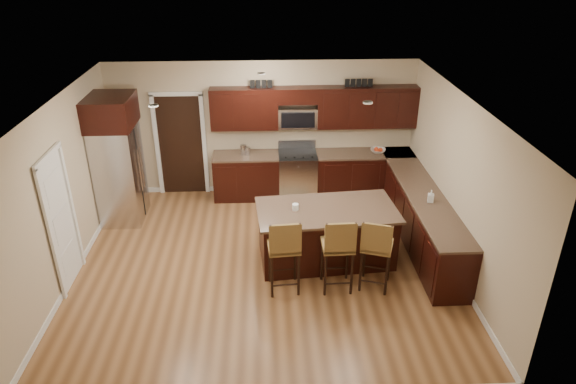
{
  "coord_description": "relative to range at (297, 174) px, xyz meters",
  "views": [
    {
      "loc": [
        0.04,
        -6.98,
        4.77
      ],
      "look_at": [
        0.39,
        0.4,
        1.1
      ],
      "focal_mm": 32.0,
      "sensor_mm": 36.0,
      "label": 1
    }
  ],
  "objects": [
    {
      "name": "pantry_door",
      "position": [
        -3.66,
        -2.75,
        0.55
      ],
      "size": [
        0.03,
        0.8,
        2.04
      ],
      "primitive_type": "cube",
      "color": "white",
      "rests_on": "floor"
    },
    {
      "name": "soap_bottle",
      "position": [
        2.02,
        -2.16,
        0.55
      ],
      "size": [
        0.11,
        0.12,
        0.21
      ],
      "primitive_type": "imported",
      "rotation": [
        0.0,
        0.0,
        -0.27
      ],
      "color": "#B2B2B2",
      "rests_on": "base_cabinets"
    },
    {
      "name": "microwave",
      "position": [
        0.0,
        0.15,
        1.15
      ],
      "size": [
        0.76,
        0.31,
        0.4
      ],
      "primitive_type": "cube",
      "color": "silver",
      "rests_on": "upper_cabinets"
    },
    {
      "name": "refrigerator",
      "position": [
        -3.3,
        -0.77,
        0.73
      ],
      "size": [
        0.79,
        0.97,
        2.35
      ],
      "color": "silver",
      "rests_on": "floor"
    },
    {
      "name": "stool_left",
      "position": [
        -0.4,
        -3.18,
        0.29
      ],
      "size": [
        0.49,
        0.49,
        1.22
      ],
      "rotation": [
        0.0,
        0.0,
        0.08
      ],
      "color": "olive",
      "rests_on": "floor"
    },
    {
      "name": "wall_back",
      "position": [
        -0.68,
        0.3,
        0.88
      ],
      "size": [
        6.0,
        0.0,
        6.0
      ],
      "primitive_type": "plane",
      "rotation": [
        1.57,
        0.0,
        0.0
      ],
      "color": "tan",
      "rests_on": "floor"
    },
    {
      "name": "wall_left",
      "position": [
        -3.68,
        -2.45,
        0.88
      ],
      "size": [
        0.0,
        5.5,
        5.5
      ],
      "primitive_type": "plane",
      "rotation": [
        1.57,
        0.0,
        1.57
      ],
      "color": "tan",
      "rests_on": "floor"
    },
    {
      "name": "fruit_bowl",
      "position": [
        1.61,
        -0.0,
        0.48
      ],
      "size": [
        0.36,
        0.36,
        0.07
      ],
      "primitive_type": "imported",
      "rotation": [
        0.0,
        0.0,
        -0.25
      ],
      "color": "silver",
      "rests_on": "base_cabinets"
    },
    {
      "name": "island_jar",
      "position": [
        -0.19,
        -2.33,
        0.5
      ],
      "size": [
        0.1,
        0.1,
        0.1
      ],
      "primitive_type": "cylinder",
      "color": "white",
      "rests_on": "island"
    },
    {
      "name": "upper_cabinets",
      "position": [
        0.36,
        0.13,
        1.37
      ],
      "size": [
        4.0,
        0.33,
        0.8
      ],
      "color": "black",
      "rests_on": "wall_back"
    },
    {
      "name": "canister_short",
      "position": [
        -0.99,
        -0.0,
        0.53
      ],
      "size": [
        0.11,
        0.11,
        0.16
      ],
      "primitive_type": "cylinder",
      "color": "silver",
      "rests_on": "base_cabinets"
    },
    {
      "name": "base_cabinets",
      "position": [
        1.22,
        -1.01,
        -0.01
      ],
      "size": [
        4.02,
        3.96,
        0.92
      ],
      "color": "black",
      "rests_on": "floor"
    },
    {
      "name": "floor",
      "position": [
        -0.68,
        -2.45,
        -0.47
      ],
      "size": [
        6.0,
        6.0,
        0.0
      ],
      "primitive_type": "plane",
      "color": "#8E6038",
      "rests_on": "ground"
    },
    {
      "name": "range",
      "position": [
        0.0,
        0.0,
        0.0
      ],
      "size": [
        0.76,
        0.64,
        1.11
      ],
      "color": "silver",
      "rests_on": "floor"
    },
    {
      "name": "wall_right",
      "position": [
        2.32,
        -2.45,
        0.88
      ],
      "size": [
        0.0,
        5.5,
        5.5
      ],
      "primitive_type": "plane",
      "rotation": [
        1.57,
        0.0,
        -1.57
      ],
      "color": "tan",
      "rests_on": "floor"
    },
    {
      "name": "floor_mat",
      "position": [
        -0.17,
        -0.71,
        -0.47
      ],
      "size": [
        0.89,
        0.66,
        0.01
      ],
      "primitive_type": "cube",
      "rotation": [
        0.0,
        0.0,
        0.14
      ],
      "color": "brown",
      "rests_on": "floor"
    },
    {
      "name": "stool_right",
      "position": [
        0.95,
        -3.17,
        0.26
      ],
      "size": [
        0.56,
        0.56,
        1.18
      ],
      "rotation": [
        0.0,
        0.0,
        -0.33
      ],
      "color": "olive",
      "rests_on": "floor"
    },
    {
      "name": "stool_mid",
      "position": [
        0.39,
        -3.18,
        0.29
      ],
      "size": [
        0.47,
        0.47,
        1.22
      ],
      "rotation": [
        0.0,
        0.0,
        0.02
      ],
      "color": "olive",
      "rests_on": "floor"
    },
    {
      "name": "ceiling",
      "position": [
        -0.68,
        -2.45,
        2.23
      ],
      "size": [
        6.0,
        6.0,
        0.0
      ],
      "primitive_type": "plane",
      "rotation": [
        3.14,
        0.0,
        0.0
      ],
      "color": "silver",
      "rests_on": "wall_back"
    },
    {
      "name": "doorway",
      "position": [
        -2.33,
        0.28,
        0.56
      ],
      "size": [
        0.85,
        0.03,
        2.06
      ],
      "primitive_type": "cube",
      "color": "black",
      "rests_on": "floor"
    },
    {
      "name": "island",
      "position": [
        0.31,
        -2.33,
        -0.04
      ],
      "size": [
        2.29,
        1.33,
        0.92
      ],
      "rotation": [
        0.0,
        0.0,
        0.08
      ],
      "color": "black",
      "rests_on": "floor"
    },
    {
      "name": "canister_tall",
      "position": [
        -1.07,
        -0.0,
        0.55
      ],
      "size": [
        0.12,
        0.12,
        0.21
      ],
      "primitive_type": "cylinder",
      "color": "silver",
      "rests_on": "base_cabinets"
    },
    {
      "name": "letter_decor",
      "position": [
        0.22,
        0.13,
        1.82
      ],
      "size": [
        2.2,
        0.03,
        0.15
      ],
      "primitive_type": null,
      "color": "black",
      "rests_on": "upper_cabinets"
    }
  ]
}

